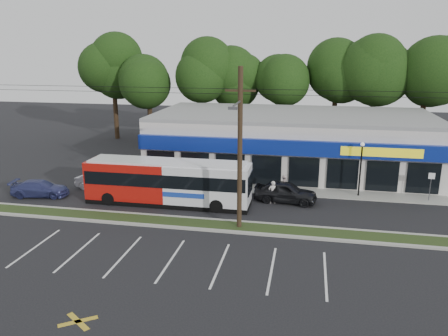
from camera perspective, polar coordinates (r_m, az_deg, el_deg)
ground at (r=27.57m, az=-4.58°, el=-8.15°), size 120.00×120.00×0.00m
grass_strip at (r=28.43m, az=-4.04°, el=-7.25°), size 40.00×1.60×0.12m
curb_south at (r=27.67m, az=-4.50°, el=-7.89°), size 40.00×0.25×0.14m
curb_north at (r=29.18m, az=-3.61°, el=-6.61°), size 40.00×0.25×0.14m
sidewalk at (r=35.11m, az=7.31°, el=-2.92°), size 32.00×2.20×0.10m
strip_mall at (r=41.11m, az=8.81°, el=3.45°), size 25.00×12.55×5.30m
utility_pole at (r=26.18m, az=1.71°, el=3.09°), size 50.00×2.77×10.00m
lamp_post at (r=34.37m, az=17.45°, el=0.64°), size 0.30×0.30×4.25m
sign_post at (r=35.37m, az=25.41°, el=-1.63°), size 0.45×0.10×2.23m
tree_line at (r=50.48m, az=7.87°, el=12.26°), size 46.76×6.76×11.83m
metrobus at (r=31.80m, az=-7.32°, el=-1.73°), size 12.00×2.57×3.22m
car_dark at (r=32.51m, az=8.02°, el=-3.09°), size 4.77×2.36×1.56m
car_silver at (r=36.38m, az=-15.86°, el=-1.73°), size 4.24×2.17×1.33m
car_blue at (r=36.33m, az=-22.90°, el=-2.46°), size 4.52×2.41×1.25m
pedestrian_a at (r=32.04m, az=6.37°, el=-3.17°), size 0.72×0.59×1.71m
pedestrian_b at (r=33.59m, az=7.79°, el=-2.34°), size 0.87×0.70×1.71m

